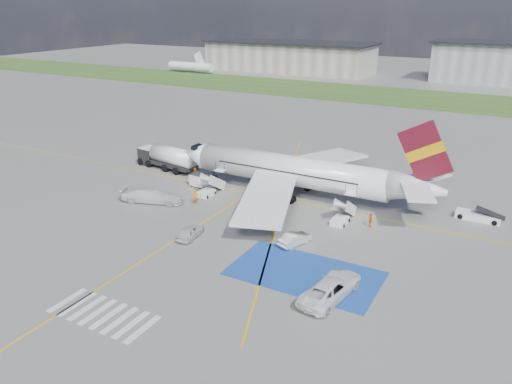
{
  "coord_description": "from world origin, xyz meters",
  "views": [
    {
      "loc": [
        25.85,
        -42.2,
        23.87
      ],
      "look_at": [
        0.02,
        4.62,
        3.5
      ],
      "focal_mm": 35.0,
      "sensor_mm": 36.0,
      "label": 1
    }
  ],
  "objects_px": {
    "fuel_tanker": "(167,159)",
    "gpu_cart": "(198,181)",
    "car_silver_a": "(190,232)",
    "van_white_a": "(331,285)",
    "airliner": "(301,172)",
    "van_white_b": "(152,193)",
    "car_silver_b": "(295,239)",
    "belt_loader": "(478,217)"
  },
  "relations": [
    {
      "from": "van_white_b",
      "to": "fuel_tanker",
      "type": "bearing_deg",
      "value": 11.96
    },
    {
      "from": "airliner",
      "to": "gpu_cart",
      "type": "height_order",
      "value": "airliner"
    },
    {
      "from": "fuel_tanker",
      "to": "gpu_cart",
      "type": "bearing_deg",
      "value": -18.01
    },
    {
      "from": "gpu_cart",
      "to": "car_silver_a",
      "type": "xyz_separation_m",
      "value": [
        8.5,
        -13.63,
        -0.12
      ]
    },
    {
      "from": "car_silver_b",
      "to": "van_white_a",
      "type": "xyz_separation_m",
      "value": [
        6.89,
        -7.56,
        0.45
      ]
    },
    {
      "from": "fuel_tanker",
      "to": "belt_loader",
      "type": "relative_size",
      "value": 2.01
    },
    {
      "from": "gpu_cart",
      "to": "airliner",
      "type": "bearing_deg",
      "value": 17.39
    },
    {
      "from": "fuel_tanker",
      "to": "car_silver_b",
      "type": "distance_m",
      "value": 31.03
    },
    {
      "from": "belt_loader",
      "to": "van_white_a",
      "type": "xyz_separation_m",
      "value": [
        -9.31,
        -23.74,
        0.71
      ]
    },
    {
      "from": "gpu_cart",
      "to": "car_silver_b",
      "type": "xyz_separation_m",
      "value": [
        19.1,
        -9.67,
        -0.16
      ]
    },
    {
      "from": "car_silver_b",
      "to": "van_white_a",
      "type": "height_order",
      "value": "van_white_a"
    },
    {
      "from": "belt_loader",
      "to": "car_silver_b",
      "type": "xyz_separation_m",
      "value": [
        -16.19,
        -16.18,
        0.26
      ]
    },
    {
      "from": "airliner",
      "to": "van_white_b",
      "type": "bearing_deg",
      "value": -145.29
    },
    {
      "from": "van_white_a",
      "to": "car_silver_a",
      "type": "bearing_deg",
      "value": -3.64
    },
    {
      "from": "belt_loader",
      "to": "fuel_tanker",
      "type": "bearing_deg",
      "value": -175.29
    },
    {
      "from": "gpu_cart",
      "to": "car_silver_a",
      "type": "relative_size",
      "value": 0.55
    },
    {
      "from": "belt_loader",
      "to": "car_silver_a",
      "type": "relative_size",
      "value": 1.3
    },
    {
      "from": "van_white_a",
      "to": "airliner",
      "type": "bearing_deg",
      "value": -51.61
    },
    {
      "from": "gpu_cart",
      "to": "car_silver_b",
      "type": "height_order",
      "value": "gpu_cart"
    },
    {
      "from": "belt_loader",
      "to": "car_silver_a",
      "type": "bearing_deg",
      "value": -141.36
    },
    {
      "from": "fuel_tanker",
      "to": "car_silver_a",
      "type": "relative_size",
      "value": 2.62
    },
    {
      "from": "belt_loader",
      "to": "van_white_b",
      "type": "height_order",
      "value": "van_white_b"
    },
    {
      "from": "gpu_cart",
      "to": "van_white_a",
      "type": "bearing_deg",
      "value": -29.44
    },
    {
      "from": "fuel_tanker",
      "to": "van_white_a",
      "type": "distance_m",
      "value": 40.72
    },
    {
      "from": "car_silver_a",
      "to": "car_silver_b",
      "type": "height_order",
      "value": "car_silver_a"
    },
    {
      "from": "fuel_tanker",
      "to": "car_silver_a",
      "type": "xyz_separation_m",
      "value": [
        17.13,
        -17.84,
        -0.81
      ]
    },
    {
      "from": "airliner",
      "to": "van_white_b",
      "type": "relative_size",
      "value": 6.07
    },
    {
      "from": "car_silver_b",
      "to": "van_white_a",
      "type": "bearing_deg",
      "value": 151.81
    },
    {
      "from": "gpu_cart",
      "to": "belt_loader",
      "type": "xyz_separation_m",
      "value": [
        35.29,
        6.51,
        -0.42
      ]
    },
    {
      "from": "car_silver_b",
      "to": "van_white_a",
      "type": "relative_size",
      "value": 0.68
    },
    {
      "from": "airliner",
      "to": "belt_loader",
      "type": "xyz_separation_m",
      "value": [
        21.34,
        3.22,
        -2.99
      ]
    },
    {
      "from": "gpu_cart",
      "to": "van_white_a",
      "type": "xyz_separation_m",
      "value": [
        25.99,
        -17.23,
        0.29
      ]
    },
    {
      "from": "van_white_a",
      "to": "gpu_cart",
      "type": "bearing_deg",
      "value": -25.54
    },
    {
      "from": "van_white_a",
      "to": "van_white_b",
      "type": "height_order",
      "value": "van_white_b"
    },
    {
      "from": "belt_loader",
      "to": "van_white_b",
      "type": "relative_size",
      "value": 0.89
    },
    {
      "from": "fuel_tanker",
      "to": "gpu_cart",
      "type": "distance_m",
      "value": 9.63
    },
    {
      "from": "airliner",
      "to": "van_white_b",
      "type": "height_order",
      "value": "airliner"
    },
    {
      "from": "fuel_tanker",
      "to": "van_white_a",
      "type": "xyz_separation_m",
      "value": [
        34.62,
        -21.44,
        -0.39
      ]
    },
    {
      "from": "fuel_tanker",
      "to": "car_silver_a",
      "type": "bearing_deg",
      "value": -38.18
    },
    {
      "from": "car_silver_b",
      "to": "belt_loader",
      "type": "bearing_deg",
      "value": -115.54
    },
    {
      "from": "car_silver_b",
      "to": "van_white_b",
      "type": "xyz_separation_m",
      "value": [
        -20.87,
        2.08,
        0.53
      ]
    },
    {
      "from": "car_silver_b",
      "to": "car_silver_a",
      "type": "bearing_deg",
      "value": 39.92
    }
  ]
}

